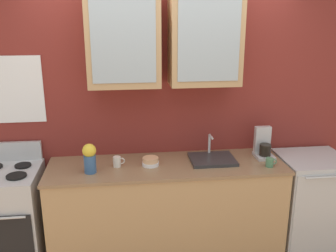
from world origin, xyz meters
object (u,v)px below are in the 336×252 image
sink_faucet (212,159)px  cup_near_sink (270,162)px  coffee_maker (263,146)px  bowl_stack (150,161)px  stove_range (11,218)px  cup_near_bowls (117,162)px  vase (90,157)px  dishwasher (309,201)px

sink_faucet → cup_near_sink: size_ratio=4.05×
sink_faucet → coffee_maker: size_ratio=1.44×
cup_near_sink → coffee_maker: coffee_maker is taller
sink_faucet → bowl_stack: bearing=-176.6°
sink_faucet → coffee_maker: (0.51, 0.05, 0.09)m
stove_range → cup_near_bowls: size_ratio=10.41×
stove_range → bowl_stack: 1.37m
sink_faucet → vase: 1.14m
bowl_stack → coffee_maker: coffee_maker is taller
bowl_stack → coffee_maker: bearing=4.5°
vase → cup_near_bowls: bearing=24.1°
sink_faucet → cup_near_sink: (0.48, -0.20, 0.02)m
vase → dishwasher: 2.21m
stove_range → bowl_stack: (1.28, 0.00, 0.49)m
coffee_maker → dishwasher: bearing=-11.1°
cup_near_sink → cup_near_bowls: (-1.37, 0.17, 0.01)m
cup_near_bowls → stove_range: bearing=-179.5°
sink_faucet → bowl_stack: (-0.59, -0.03, 0.02)m
cup_near_bowls → coffee_maker: coffee_maker is taller
bowl_stack → vase: 0.55m
dishwasher → vase: bearing=-177.5°
sink_faucet → dishwasher: 1.11m
bowl_stack → dishwasher: bowl_stack is taller
cup_near_sink → dishwasher: cup_near_sink is taller
bowl_stack → cup_near_bowls: size_ratio=1.45×
vase → coffee_maker: (1.64, 0.19, -0.03)m
bowl_stack → sink_faucet: bearing=3.4°
bowl_stack → vase: bearing=-169.4°
vase → coffee_maker: size_ratio=0.91×
sink_faucet → dishwasher: bearing=-2.5°
sink_faucet → coffee_maker: bearing=5.7°
sink_faucet → cup_near_bowls: bearing=-178.1°
bowl_stack → cup_near_sink: size_ratio=1.50×
stove_range → sink_faucet: bearing=1.2°
stove_range → cup_near_bowls: stove_range is taller
coffee_maker → sink_faucet: bearing=-174.3°
dishwasher → coffee_maker: size_ratio=3.20×
vase → cup_near_sink: 1.61m
bowl_stack → dishwasher: bearing=-0.3°
sink_faucet → cup_near_sink: bearing=-22.6°
cup_near_bowls → vase: bearing=-155.9°
stove_range → bowl_stack: size_ratio=7.16×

